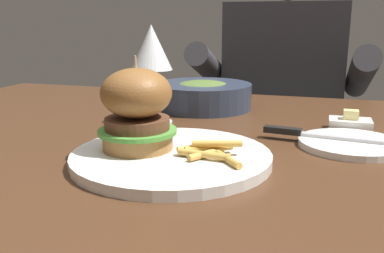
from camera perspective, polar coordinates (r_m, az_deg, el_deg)
dining_table at (r=0.74m, az=0.40°, el=-7.57°), size 1.36×0.87×0.74m
main_plate at (r=0.58m, az=-2.76°, el=-4.09°), size 0.27×0.27×0.01m
burger_sandwich at (r=0.58m, az=-7.37°, el=2.32°), size 0.11×0.11×0.13m
fries_pile at (r=0.56m, az=2.42°, el=-3.27°), size 0.09×0.08×0.02m
wine_glass at (r=0.78m, az=-5.41°, el=9.99°), size 0.07×0.07×0.18m
bread_plate at (r=0.69m, az=20.45°, el=-2.17°), size 0.16×0.16×0.01m
table_knife at (r=0.69m, az=16.40°, el=-1.06°), size 0.21×0.04×0.01m
butter_dish at (r=0.79m, az=20.33°, el=0.35°), size 0.07×0.05×0.04m
soup_bowl at (r=0.93m, az=1.45°, el=4.26°), size 0.21×0.21×0.06m
diner_person at (r=1.43m, az=11.75°, el=-1.11°), size 0.51×0.36×1.18m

